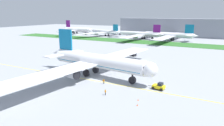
{
  "coord_description": "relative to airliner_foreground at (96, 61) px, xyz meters",
  "views": [
    {
      "loc": [
        37.3,
        -59.1,
        22.79
      ],
      "look_at": [
        -1.03,
        11.68,
        3.63
      ],
      "focal_mm": 33.26,
      "sensor_mm": 36.0,
      "label": 1
    }
  ],
  "objects": [
    {
      "name": "apron_taxi_line",
      "position": [
        3.72,
        -5.33,
        -5.67
      ],
      "size": [
        280.0,
        0.36,
        0.01
      ],
      "primitive_type": "cube",
      "color": "yellow",
      "rests_on": "ground"
    },
    {
      "name": "ground_crew_wingwalker_starboard",
      "position": [
        7.39,
        -6.83,
        -4.61
      ],
      "size": [
        0.59,
        0.39,
        1.74
      ],
      "color": "black",
      "rests_on": "ground"
    },
    {
      "name": "pushback_tug",
      "position": [
        24.98,
        -3.08,
        -4.65
      ],
      "size": [
        5.54,
        2.95,
        2.25
      ],
      "color": "yellow",
      "rests_on": "ground"
    },
    {
      "name": "parked_airliner_far_outer",
      "position": [
        -0.5,
        118.63,
        -0.83
      ],
      "size": [
        47.16,
        75.72,
        14.26
      ],
      "color": "white",
      "rests_on": "ground"
    },
    {
      "name": "service_truck_baggage_loader",
      "position": [
        -3.16,
        41.82,
        -4.22
      ],
      "size": [
        5.88,
        4.42,
        2.56
      ],
      "color": "black",
      "rests_on": "ground"
    },
    {
      "name": "traffic_cone_near_nose",
      "position": [
        23.44,
        -17.11,
        -5.39
      ],
      "size": [
        0.36,
        0.36,
        0.58
      ],
      "color": "#F2590C",
      "rests_on": "ground"
    },
    {
      "name": "parked_airliner_far_centre",
      "position": [
        -69.93,
        127.41,
        -1.43
      ],
      "size": [
        44.09,
        73.39,
        12.51
      ],
      "color": "white",
      "rests_on": "ground"
    },
    {
      "name": "ground_crew_wingwalker_port",
      "position": [
        -10.81,
        -9.52,
        -4.71
      ],
      "size": [
        0.53,
        0.35,
        1.58
      ],
      "color": "black",
      "rests_on": "ground"
    },
    {
      "name": "airliner_foreground",
      "position": [
        0.0,
        0.0,
        0.0
      ],
      "size": [
        48.53,
        76.85,
        16.71
      ],
      "color": "white",
      "rests_on": "ground"
    },
    {
      "name": "ground_plane",
      "position": [
        3.72,
        -4.04,
        -5.67
      ],
      "size": [
        600.0,
        600.0,
        0.0
      ],
      "primitive_type": "plane",
      "color": "#9399A0",
      "rests_on": "ground"
    },
    {
      "name": "parked_airliner_far_right",
      "position": [
        -26.5,
        118.02,
        -1.07
      ],
      "size": [
        44.73,
        72.04,
        13.55
      ],
      "color": "white",
      "rests_on": "ground"
    },
    {
      "name": "grass_median_strip",
      "position": [
        3.72,
        99.16,
        -5.62
      ],
      "size": [
        320.0,
        24.0,
        0.1
      ],
      "primitive_type": "cube",
      "color": "#2D6628",
      "rests_on": "ground"
    },
    {
      "name": "traffic_cone_port_wing",
      "position": [
        22.45,
        -14.03,
        -5.39
      ],
      "size": [
        0.36,
        0.36,
        0.58
      ],
      "color": "#F2590C",
      "rests_on": "ground"
    },
    {
      "name": "ground_crew_marshaller_front",
      "position": [
        12.78,
        -14.98,
        -4.61
      ],
      "size": [
        0.53,
        0.47,
        1.75
      ],
      "color": "black",
      "rests_on": "ground"
    },
    {
      "name": "parked_airliner_far_left",
      "position": [
        -106.51,
        125.8,
        -0.42
      ],
      "size": [
        38.47,
        58.98,
        15.51
      ],
      "color": "white",
      "rests_on": "ground"
    },
    {
      "name": "terminal_building",
      "position": [
        -9.12,
        161.3,
        3.33
      ],
      "size": [
        110.35,
        20.0,
        18.0
      ],
      "primitive_type": "cube",
      "color": "gray",
      "rests_on": "ground"
    }
  ]
}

